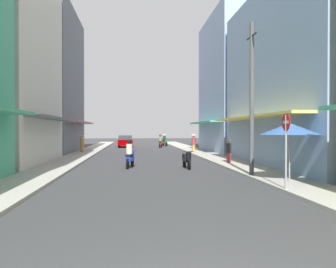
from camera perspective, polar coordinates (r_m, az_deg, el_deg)
The scene contains 17 objects.
ground_plane at distance 26.37m, azimuth -3.96°, elevation -3.87°, with size 118.93×118.93×0.00m, color #38383A.
sidewalk_left at distance 26.69m, azimuth -15.06°, elevation -3.70°, with size 2.16×62.06×0.12m, color #ADA89E.
sidewalk_right at distance 27.03m, azimuth 7.01°, elevation -3.63°, with size 2.16×62.06×0.12m, color #ADA89E.
building_left_far at distance 33.40m, azimuth -20.49°, elevation 8.30°, with size 7.05×11.09×13.10m.
building_right_mid at distance 21.20m, azimuth 22.90°, elevation 8.86°, with size 7.05×13.34×10.26m.
building_right_far at distance 32.89m, azimuth 12.16°, elevation 8.12°, with size 7.05×10.40×12.72m.
motorbike_blue at distance 18.74m, azimuth -6.45°, elevation -3.56°, with size 0.62×1.79×1.58m.
motorbike_green at distance 43.50m, azimuth -0.55°, elevation -1.15°, with size 0.65×1.78×1.58m.
motorbike_red at distance 39.94m, azimuth -1.26°, elevation -1.31°, with size 0.67×1.77×1.58m.
motorbike_black at distance 18.34m, azimuth 3.20°, elevation -4.28°, with size 0.55×1.81×0.96m.
parked_car at distance 41.36m, azimuth -7.21°, elevation -1.20°, with size 1.82×4.13×1.45m.
pedestrian_midway at distance 31.07m, azimuth -14.32°, elevation -1.44°, with size 0.44×0.44×1.69m.
pedestrian_foreground at distance 30.41m, azimuth 4.35°, elevation -1.40°, with size 0.44×0.44×1.76m.
pedestrian_far at distance 20.74m, azimuth 10.22°, elevation -2.99°, with size 0.34×0.34×1.54m.
vendor_umbrella at distance 13.85m, azimuth 19.86°, elevation 0.81°, with size 2.28×2.28×2.36m.
utility_pole at distance 15.34m, azimuth 13.98°, elevation 5.88°, with size 0.20×1.20×6.82m.
street_sign_no_entry at distance 11.96m, azimuth 19.29°, elevation -1.14°, with size 0.07×0.60×2.65m.
Camera 1 is at (-0.89, -3.24, 2.09)m, focal length 36.09 mm.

